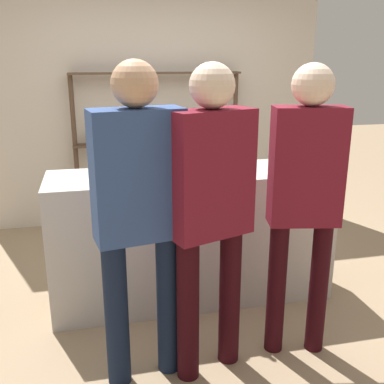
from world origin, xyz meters
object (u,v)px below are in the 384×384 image
(counter_bottle_1, at_px, (207,154))
(counter_bottle_2, at_px, (239,151))
(cork_jar, at_px, (152,167))
(customer_center, at_px, (211,202))
(customer_left, at_px, (139,205))
(counter_bottle_0, at_px, (200,157))
(ice_bucket, at_px, (175,164))
(counter_bottle_3, at_px, (231,151))
(customer_right, at_px, (305,190))
(wine_glass, at_px, (281,156))

(counter_bottle_1, bearing_deg, counter_bottle_2, 30.24)
(cork_jar, bearing_deg, counter_bottle_1, -3.28)
(counter_bottle_2, relative_size, customer_center, 0.17)
(customer_left, bearing_deg, counter_bottle_1, -45.61)
(counter_bottle_2, relative_size, cork_jar, 2.37)
(counter_bottle_0, bearing_deg, counter_bottle_1, 52.16)
(counter_bottle_1, relative_size, counter_bottle_2, 1.18)
(counter_bottle_1, height_order, customer_left, customer_left)
(counter_bottle_0, height_order, ice_bucket, counter_bottle_0)
(counter_bottle_1, height_order, counter_bottle_3, counter_bottle_1)
(customer_left, bearing_deg, ice_bucket, -34.27)
(counter_bottle_1, height_order, cork_jar, counter_bottle_1)
(counter_bottle_2, xyz_separation_m, customer_right, (0.10, -0.94, -0.05))
(counter_bottle_3, height_order, ice_bucket, counter_bottle_3)
(customer_left, bearing_deg, cork_jar, -22.05)
(customer_center, distance_m, customer_left, 0.39)
(wine_glass, height_order, customer_left, customer_left)
(counter_bottle_2, xyz_separation_m, wine_glass, (0.24, -0.26, 0.00))
(cork_jar, distance_m, customer_center, 0.86)
(counter_bottle_1, height_order, customer_center, customer_center)
(ice_bucket, height_order, customer_left, customer_left)
(counter_bottle_0, relative_size, counter_bottle_1, 1.04)
(cork_jar, bearing_deg, customer_right, -44.43)
(counter_bottle_1, relative_size, wine_glass, 2.26)
(counter_bottle_1, relative_size, customer_right, 0.20)
(ice_bucket, bearing_deg, customer_right, -46.42)
(counter_bottle_1, height_order, wine_glass, counter_bottle_1)
(ice_bucket, xyz_separation_m, cork_jar, (-0.15, 0.10, -0.04))
(wine_glass, bearing_deg, counter_bottle_2, 132.33)
(ice_bucket, height_order, customer_center, customer_center)
(counter_bottle_1, height_order, ice_bucket, counter_bottle_1)
(customer_right, xyz_separation_m, customer_center, (-0.59, -0.06, -0.01))
(cork_jar, xyz_separation_m, customer_left, (-0.18, -0.82, -0.00))
(counter_bottle_1, xyz_separation_m, ice_bucket, (-0.25, -0.08, -0.04))
(counter_bottle_1, distance_m, ice_bucket, 0.26)
(wine_glass, xyz_separation_m, customer_left, (-1.12, -0.71, -0.06))
(counter_bottle_3, xyz_separation_m, ice_bucket, (-0.46, -0.17, -0.04))
(counter_bottle_1, height_order, counter_bottle_2, counter_bottle_1)
(counter_bottle_0, distance_m, counter_bottle_1, 0.12)
(wine_glass, relative_size, ice_bucket, 0.79)
(counter_bottle_0, xyz_separation_m, customer_left, (-0.51, -0.70, -0.09))
(cork_jar, height_order, customer_right, customer_right)
(counter_bottle_3, distance_m, customer_right, 0.88)
(customer_left, bearing_deg, wine_glass, -67.06)
(ice_bucket, bearing_deg, counter_bottle_3, 20.75)
(counter_bottle_1, relative_size, cork_jar, 2.79)
(customer_center, bearing_deg, counter_bottle_2, -45.56)
(customer_center, bearing_deg, wine_glass, -64.04)
(cork_jar, bearing_deg, counter_bottle_2, 12.39)
(cork_jar, bearing_deg, customer_left, -102.56)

